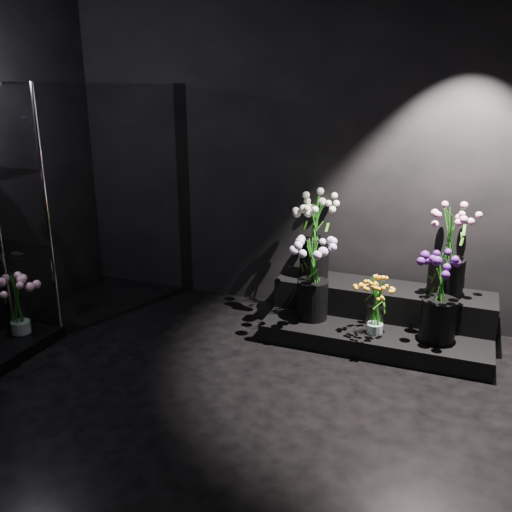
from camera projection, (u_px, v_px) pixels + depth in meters
The scene contains 9 objects.
floor at pixel (180, 422), 3.52m from camera, with size 4.00×4.00×0.00m, color black.
wall_back at pixel (286, 151), 4.84m from camera, with size 4.00×4.00×0.00m, color black.
display_riser at pixel (380, 317), 4.60m from camera, with size 1.74×0.77×0.39m.
bouquet_orange_bells at pixel (376, 303), 4.29m from camera, with size 0.31×0.31×0.48m.
bouquet_lilac at pixel (313, 272), 4.50m from camera, with size 0.45×0.45×0.68m.
bouquet_purple at pixel (441, 293), 4.14m from camera, with size 0.38×0.38×0.67m.
bouquet_cream_roses at pixel (315, 231), 4.72m from camera, with size 0.42×0.42×0.69m.
bouquet_pink_roses at pixel (449, 247), 4.33m from camera, with size 0.45×0.45×0.73m.
bouquet_case_base_pink at pixel (17, 303), 4.41m from camera, with size 0.37×0.37×0.48m.
Camera 1 is at (1.53, -2.63, 2.09)m, focal length 40.00 mm.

